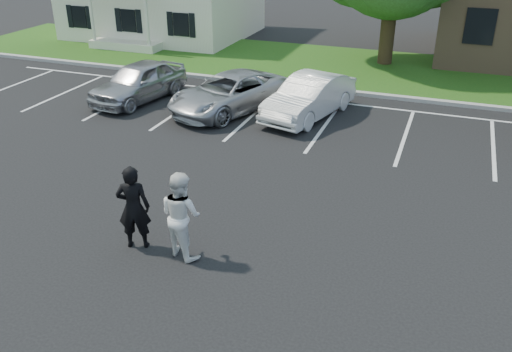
{
  "coord_description": "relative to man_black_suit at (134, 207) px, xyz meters",
  "views": [
    {
      "loc": [
        4.03,
        -9.79,
        6.94
      ],
      "look_at": [
        0.0,
        1.0,
        1.25
      ],
      "focal_mm": 38.0,
      "sensor_mm": 36.0,
      "label": 1
    }
  ],
  "objects": [
    {
      "name": "stall_lines",
      "position": [
        3.57,
        9.91,
        -1.0
      ],
      "size": [
        34.0,
        5.36,
        0.01
      ],
      "color": "silver",
      "rests_on": "ground"
    },
    {
      "name": "grass_strip",
      "position": [
        2.17,
        16.96,
        -0.96
      ],
      "size": [
        44.0,
        8.0,
        0.08
      ],
      "primitive_type": "cube",
      "color": "#114913",
      "rests_on": "ground"
    },
    {
      "name": "car_white_sedan",
      "position": [
        1.36,
        9.73,
        -0.25
      ],
      "size": [
        2.69,
        4.84,
        1.51
      ],
      "primitive_type": "imported",
      "rotation": [
        0.0,
        0.0,
        -0.25
      ],
      "color": "silver",
      "rests_on": "ground"
    },
    {
      "name": "curb",
      "position": [
        2.17,
        12.96,
        -0.93
      ],
      "size": [
        40.0,
        0.3,
        0.15
      ],
      "primitive_type": "cube",
      "color": "gray",
      "rests_on": "ground"
    },
    {
      "name": "man_white_shirt",
      "position": [
        1.13,
        0.09,
        -0.0
      ],
      "size": [
        1.19,
        1.07,
        2.0
      ],
      "primitive_type": "imported",
      "rotation": [
        0.0,
        0.0,
        2.76
      ],
      "color": "silver",
      "rests_on": "ground"
    },
    {
      "name": "car_silver_minivan",
      "position": [
        -1.63,
        9.29,
        -0.3
      ],
      "size": [
        4.1,
        5.59,
        1.41
      ],
      "primitive_type": "imported",
      "rotation": [
        0.0,
        0.0,
        -0.39
      ],
      "color": "#A2A4A9",
      "rests_on": "ground"
    },
    {
      "name": "ground_plane",
      "position": [
        2.17,
        0.96,
        -1.0
      ],
      "size": [
        90.0,
        90.0,
        0.0
      ],
      "primitive_type": "plane",
      "color": "black",
      "rests_on": "ground"
    },
    {
      "name": "man_black_suit",
      "position": [
        0.0,
        0.0,
        0.0
      ],
      "size": [
        0.85,
        0.71,
        2.01
      ],
      "primitive_type": "imported",
      "rotation": [
        0.0,
        0.0,
        3.51
      ],
      "color": "black",
      "rests_on": "ground"
    },
    {
      "name": "car_silver_west",
      "position": [
        -5.55,
        9.23,
        -0.24
      ],
      "size": [
        2.59,
        4.75,
        1.53
      ],
      "primitive_type": "imported",
      "rotation": [
        0.0,
        0.0,
        -0.18
      ],
      "color": "#ACABB0",
      "rests_on": "ground"
    }
  ]
}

